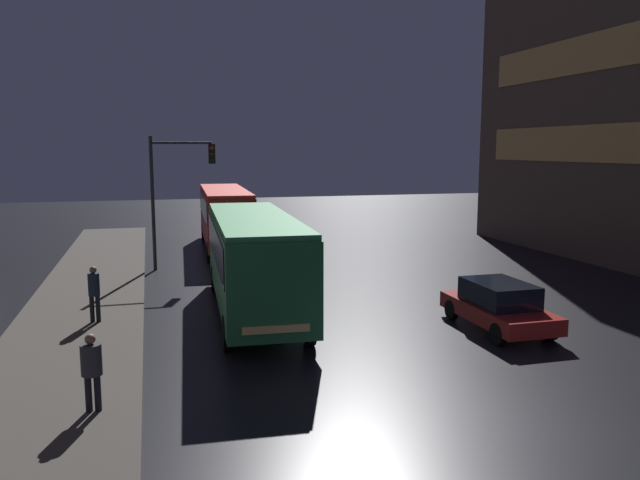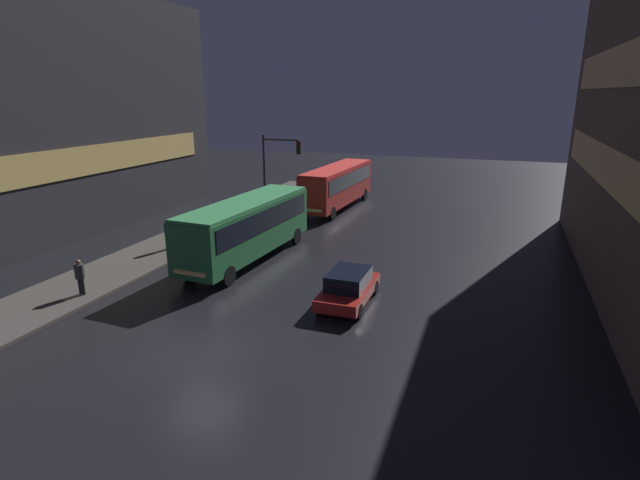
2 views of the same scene
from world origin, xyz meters
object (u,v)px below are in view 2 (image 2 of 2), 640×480
Objects in this scene: car_taxi at (349,287)px; pedestrian_mid at (80,274)px; bus_near at (247,224)px; pedestrian_near at (167,232)px; bus_far at (338,183)px; traffic_light_main at (277,164)px.

pedestrian_mid reaches higher than car_taxi.
car_taxi is at bearing -82.16° from pedestrian_mid.
car_taxi is (6.99, -3.86, -1.30)m from bus_near.
bus_near is at bearing -40.98° from pedestrian_mid.
pedestrian_near reaches higher than car_taxi.
car_taxi is (6.29, -17.94, -1.31)m from bus_far.
pedestrian_near is at bearing -16.74° from car_taxi.
traffic_light_main is (-9.16, 12.65, 3.35)m from car_taxi.
car_taxi is 15.98m from traffic_light_main.
bus_far is 1.75× the size of traffic_light_main.
traffic_light_main is (-2.87, -5.28, 2.05)m from bus_far.
pedestrian_near is (-5.80, -14.33, -0.87)m from bus_far.
traffic_light_main is at bearing -54.21° from car_taxi.
bus_near is 9.28m from traffic_light_main.
pedestrian_near is (-5.09, -0.25, -0.87)m from bus_near.
traffic_light_main reaches higher than bus_near.
car_taxi is 12.62m from pedestrian_near.
bus_far is at bearing 61.46° from traffic_light_main.
pedestrian_mid is at bearing -133.76° from pedestrian_near.
bus_near is 5.17m from pedestrian_near.
traffic_light_main is (-2.17, 8.79, 2.05)m from bus_near.
traffic_light_main reaches higher than pedestrian_near.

